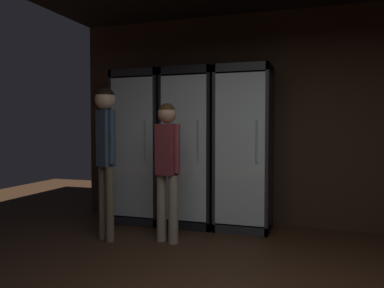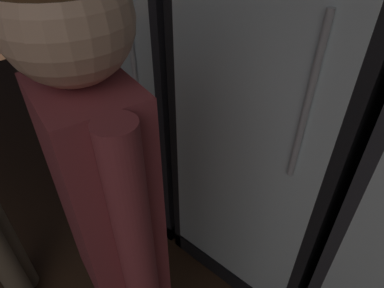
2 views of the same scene
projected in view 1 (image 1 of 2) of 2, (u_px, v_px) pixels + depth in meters
The scene contains 6 objects.
wall_back at pixel (293, 119), 4.96m from camera, with size 6.00×0.06×2.80m, color #382619.
cooler_far_left at pixel (143, 149), 5.32m from camera, with size 0.68×0.60×2.06m.
cooler_left at pixel (191, 149), 5.10m from camera, with size 0.68×0.60×2.06m.
cooler_center at pixel (244, 149), 4.88m from camera, with size 0.68×0.60×2.06m.
shopper_near at pixel (167, 158), 4.28m from camera, with size 0.33×0.22×1.56m.
shopper_far at pixel (106, 140), 4.34m from camera, with size 0.27×0.23×1.74m.
Camera 1 is at (0.29, -2.10, 1.29)m, focal length 35.92 mm.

